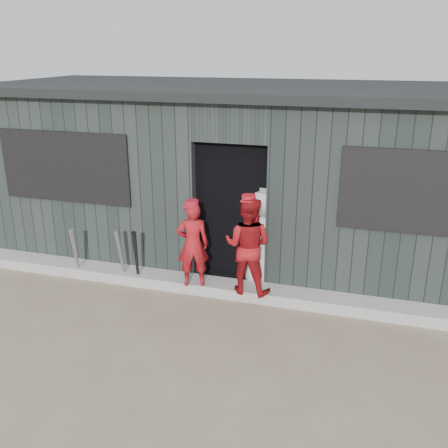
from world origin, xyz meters
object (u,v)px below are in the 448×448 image
(player_red_left, at_px, (193,244))
(player_red_right, at_px, (248,245))
(player_grey_back, at_px, (264,239))
(bat_right, at_px, (136,258))
(bat_left, at_px, (76,253))
(dugout, at_px, (255,172))
(bat_mid, at_px, (121,256))

(player_red_left, relative_size, player_red_right, 0.90)
(player_red_right, distance_m, player_grey_back, 0.53)
(bat_right, height_order, player_red_left, player_red_left)
(player_red_left, height_order, player_grey_back, player_grey_back)
(bat_left, bearing_deg, player_red_left, 0.84)
(bat_right, bearing_deg, player_red_left, -0.64)
(bat_right, relative_size, dugout, 0.10)
(player_grey_back, height_order, dugout, dugout)
(bat_right, distance_m, player_red_right, 1.60)
(bat_mid, relative_size, player_red_right, 0.64)
(player_red_left, distance_m, player_red_right, 0.73)
(bat_mid, relative_size, bat_right, 0.95)
(bat_left, height_order, bat_right, bat_right)
(bat_mid, bearing_deg, player_red_left, -2.44)
(bat_left, height_order, player_red_right, player_red_right)
(player_grey_back, bearing_deg, dugout, -93.22)
(player_red_left, distance_m, player_grey_back, 0.99)
(bat_left, bearing_deg, player_red_right, 1.03)
(bat_mid, xyz_separation_m, player_red_left, (1.08, -0.05, 0.31))
(player_red_left, distance_m, dugout, 1.96)
(bat_left, bearing_deg, dugout, 41.02)
(bat_mid, bearing_deg, dugout, 50.69)
(player_red_right, bearing_deg, player_red_left, 5.04)
(bat_mid, height_order, player_red_left, player_red_left)
(player_red_right, bearing_deg, bat_mid, 2.70)
(bat_left, height_order, player_grey_back, player_grey_back)
(bat_left, xyz_separation_m, dugout, (2.14, 1.86, 0.88))
(player_red_left, relative_size, dugout, 0.14)
(bat_mid, relative_size, dugout, 0.10)
(player_grey_back, bearing_deg, bat_mid, -7.58)
(bat_left, xyz_separation_m, player_red_left, (1.75, 0.03, 0.32))
(player_red_left, bearing_deg, bat_right, -21.63)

